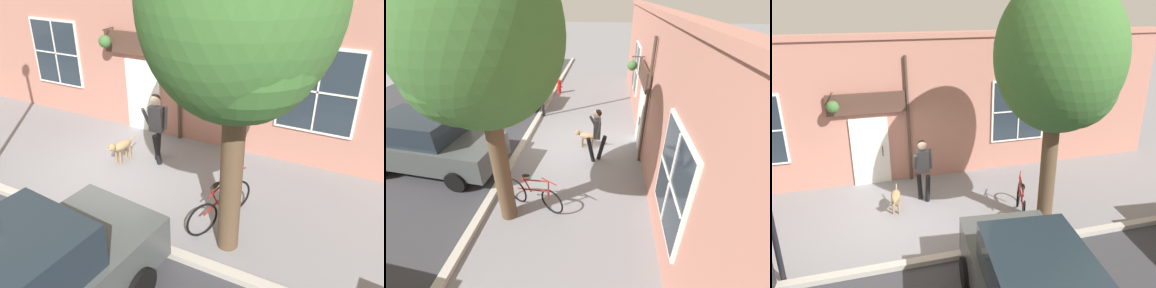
# 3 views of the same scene
# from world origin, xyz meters

# --- Properties ---
(ground_plane) EXTENTS (90.00, 90.00, 0.00)m
(ground_plane) POSITION_xyz_m (0.00, 0.00, 0.00)
(ground_plane) COLOR gray
(curb_and_road) EXTENTS (10.10, 28.00, 0.12)m
(curb_and_road) POSITION_xyz_m (5.85, 0.00, 0.02)
(curb_and_road) COLOR #B2ADA3
(curb_and_road) RESTS_ON ground_plane
(storefront_facade) EXTENTS (0.95, 18.00, 4.44)m
(storefront_facade) POSITION_xyz_m (-2.34, -0.01, 2.23)
(storefront_facade) COLOR #B27566
(storefront_facade) RESTS_ON ground_plane
(pedestrian_walking) EXTENTS (0.66, 0.55, 1.81)m
(pedestrian_walking) POSITION_xyz_m (-0.70, 0.67, 1.10)
(pedestrian_walking) COLOR black
(pedestrian_walking) RESTS_ON ground_plane
(dog_on_leash) EXTENTS (0.98, 0.33, 0.65)m
(dog_on_leash) POSITION_xyz_m (-0.28, -0.15, 0.43)
(dog_on_leash) COLOR #997A51
(dog_on_leash) RESTS_ON ground_plane
(street_tree_by_curb) EXTENTS (3.05, 2.74, 5.87)m
(street_tree_by_curb) POSITION_xyz_m (1.37, 3.41, 4.05)
(street_tree_by_curb) COLOR brown
(street_tree_by_curb) RESTS_ON ground_plane
(leaning_bicycle) EXTENTS (1.63, 0.69, 1.01)m
(leaning_bicycle) POSITION_xyz_m (0.75, 2.98, 0.38)
(leaning_bicycle) COLOR black
(leaning_bicycle) RESTS_ON ground_plane
(parked_car_nearest_curb) EXTENTS (4.45, 2.26, 1.75)m
(parked_car_nearest_curb) POSITION_xyz_m (4.29, -3.73, 0.88)
(parked_car_nearest_curb) COLOR black
(parked_car_nearest_curb) RESTS_ON ground_plane
(parked_car_mid_block) EXTENTS (4.45, 2.26, 1.75)m
(parked_car_mid_block) POSITION_xyz_m (4.36, 1.63, 0.88)
(parked_car_mid_block) COLOR #474C4C
(parked_car_mid_block) RESTS_ON ground_plane
(street_lamp) EXTENTS (0.32, 0.32, 5.44)m
(street_lamp) POSITION_xyz_m (1.83, -2.61, 3.50)
(street_lamp) COLOR black
(street_lamp) RESTS_ON ground_plane
(fire_hydrant) EXTENTS (0.34, 0.20, 0.77)m
(fire_hydrant) POSITION_xyz_m (1.65, -5.70, 0.40)
(fire_hydrant) COLOR red
(fire_hydrant) RESTS_ON ground_plane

